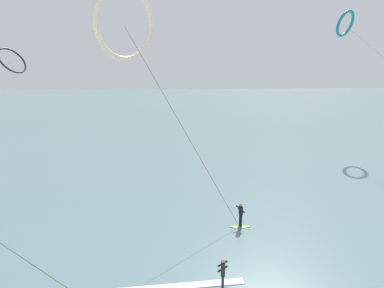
{
  "coord_description": "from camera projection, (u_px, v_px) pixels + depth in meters",
  "views": [
    {
      "loc": [
        -1.66,
        -1.44,
        10.34
      ],
      "look_at": [
        0.0,
        23.41,
        5.05
      ],
      "focal_mm": 32.05,
      "sensor_mm": 36.0,
      "label": 1
    }
  ],
  "objects": [
    {
      "name": "sea_water",
      "position": [
        174.0,
        104.0,
        109.45
      ],
      "size": [
        400.0,
        200.0,
        0.08
      ],
      "primitive_type": "cube",
      "color": "slate",
      "rests_on": "ground"
    },
    {
      "name": "surfer_lime",
      "position": [
        241.0,
        217.0,
        22.91
      ],
      "size": [
        1.4,
        0.61,
        1.7
      ],
      "rotation": [
        0.0,
        0.0,
        4.81
      ],
      "color": "#8CC62D",
      "rests_on": "ground"
    },
    {
      "name": "surfer_violet",
      "position": [
        223.0,
        277.0,
        16.2
      ],
      "size": [
        1.4,
        0.62,
        1.7
      ],
      "rotation": [
        0.0,
        0.0,
        1.42
      ],
      "color": "purple",
      "rests_on": "ground"
    },
    {
      "name": "kite_ivory",
      "position": [
        125.0,
        24.0,
        20.03
      ],
      "size": [
        9.03,
        3.58,
        15.26
      ],
      "rotation": [
        0.0,
        0.0,
        3.92
      ],
      "color": "silver",
      "rests_on": "ground"
    },
    {
      "name": "kite_teal",
      "position": [
        346.0,
        24.0,
        46.25
      ],
      "size": [
        4.73,
        38.98,
        18.45
      ],
      "rotation": [
        0.0,
        0.0,
        3.75
      ],
      "color": "teal",
      "rests_on": "ground"
    },
    {
      "name": "kite_charcoal",
      "position": [
        12.0,
        61.0,
        60.31
      ],
      "size": [
        5.24,
        53.9,
        14.56
      ],
      "rotation": [
        0.0,
        0.0,
        1.13
      ],
      "color": "black",
      "rests_on": "ground"
    }
  ]
}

